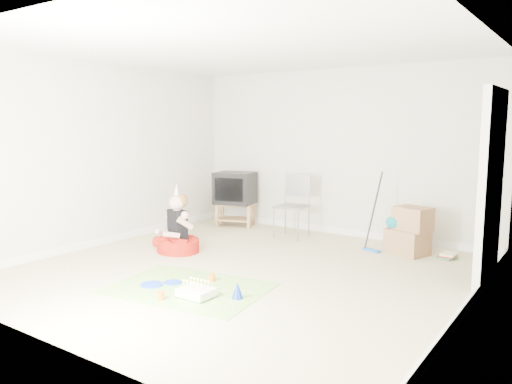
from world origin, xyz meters
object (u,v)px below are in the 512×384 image
Objects in this scene: tv_stand at (235,212)px; birthday_cake at (196,293)px; crt_tv at (235,188)px; seated_woman at (178,237)px; cardboard_boxes at (409,231)px; folding_chair at (292,206)px.

birthday_cake is (1.84, -3.09, -0.19)m from tv_stand.
birthday_cake is at bearing -59.24° from tv_stand.
crt_tv reaches higher than birthday_cake.
crt_tv is at bearing 102.26° from seated_woman.
crt_tv is at bearing 0.00° from tv_stand.
cardboard_boxes is at bearing 67.34° from birthday_cake.
folding_chair reaches higher than crt_tv.
seated_woman is at bearing -77.74° from tv_stand.
birthday_cake is at bearing -72.32° from crt_tv.
birthday_cake is (-1.22, -2.92, -0.26)m from cardboard_boxes.
cardboard_boxes is at bearing 1.11° from folding_chair.
seated_woman is 2.80× the size of birthday_cake.
tv_stand is 1.29m from folding_chair.
seated_woman is at bearing -90.82° from crt_tv.
folding_chair is 2.98m from birthday_cake.
tv_stand is at bearing 176.87° from cardboard_boxes.
crt_tv is 1.94m from seated_woman.
cardboard_boxes is (3.06, -0.17, -0.35)m from crt_tv.
crt_tv is 3.08m from cardboard_boxes.
seated_woman reaches higher than cardboard_boxes.
cardboard_boxes is at bearing 32.20° from seated_woman.
seated_woman is at bearing 139.05° from birthday_cake.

